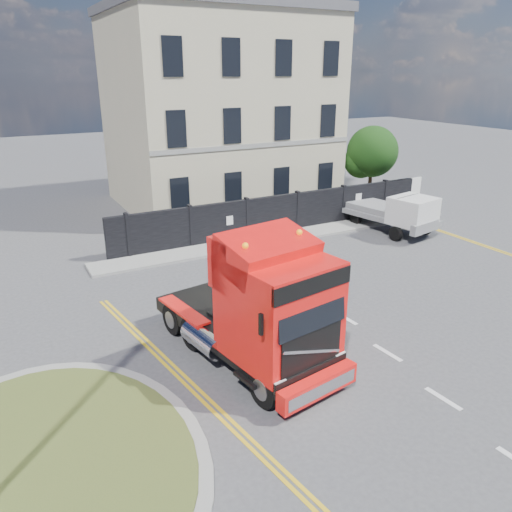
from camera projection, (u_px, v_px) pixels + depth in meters
ground at (265, 333)px, 16.14m from camera, size 120.00×120.00×0.00m
traffic_island at (46, 469)px, 10.52m from camera, size 6.80×6.80×0.17m
hoarding_fence at (290, 213)px, 26.13m from camera, size 18.80×0.25×2.00m
georgian_building at (219, 109)px, 30.40m from camera, size 12.30×10.30×12.80m
tree at (370, 154)px, 31.46m from camera, size 3.20×3.20×4.80m
pavement_far at (290, 236)px, 25.47m from camera, size 20.00×1.60×0.12m
truck at (264, 311)px, 13.72m from camera, size 3.45×6.89×3.95m
flatbed_pickup at (403, 214)px, 25.50m from camera, size 2.89×5.31×2.08m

